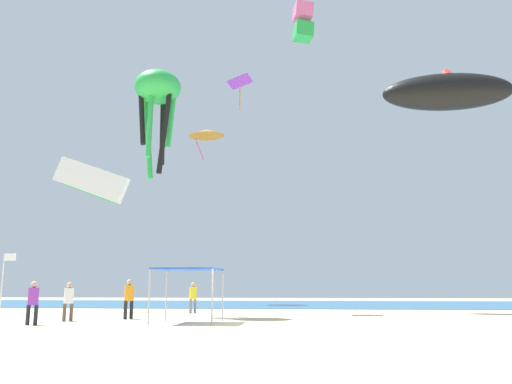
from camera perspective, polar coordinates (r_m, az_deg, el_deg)
name	(u,v)px	position (r m, az deg, el deg)	size (l,w,h in m)	color
ground	(238,326)	(21.61, -1.97, -14.69)	(110.00, 110.00, 0.10)	beige
ocean_strip	(278,304)	(48.83, 2.47, -12.31)	(110.00, 23.44, 0.03)	#28608C
canopy_tent	(188,272)	(23.03, -7.52, -8.77)	(2.72, 2.69, 2.33)	#B2B2B7
person_near_tent	(33,299)	(23.30, -23.52, -10.87)	(0.47, 0.42, 1.76)	black
person_leftmost	(129,296)	(26.23, -13.92, -11.12)	(0.45, 0.45, 1.90)	black
person_central	(193,295)	(31.42, -7.01, -11.29)	(0.43, 0.43, 1.82)	slate
person_rightmost	(69,298)	(25.32, -20.09, -11.03)	(0.41, 0.41, 1.74)	brown
banner_flag	(4,279)	(27.21, -26.20, -8.66)	(0.61, 0.06, 3.10)	silver
kite_delta_orange	(206,133)	(51.82, -5.53, 6.55)	(5.10, 5.10, 2.87)	orange
kite_diamond_purple	(240,83)	(36.24, -1.79, 11.98)	(1.68, 1.74, 2.34)	purple
kite_octopus_green	(158,92)	(32.16, -10.88, 10.80)	(3.57, 3.57, 6.55)	green
kite_box_pink	(303,22)	(42.07, 5.25, 18.29)	(1.75, 1.69, 2.96)	pink
kite_parafoil_white	(90,180)	(37.54, -17.91, 1.26)	(6.14, 1.77, 3.77)	white
kite_inflatable_black	(447,92)	(34.69, 20.47, 10.41)	(7.98, 2.93, 3.18)	black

